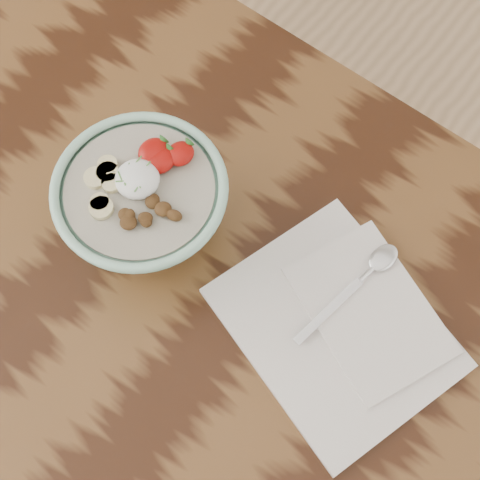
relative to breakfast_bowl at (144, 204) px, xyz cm
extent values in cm
cube|color=black|center=(15.70, -8.70, -8.91)|extent=(160.00, 90.00, 4.00)
cylinder|color=#4C2D19|center=(-56.30, 28.30, -46.41)|extent=(7.00, 7.00, 71.00)
cylinder|color=#9DD3B8|center=(0.01, -0.05, -6.27)|extent=(9.00, 9.00, 1.29)
torus|color=#9DD3B8|center=(0.01, -0.05, 4.23)|extent=(20.46, 20.46, 1.18)
cylinder|color=#BBB39A|center=(0.01, -0.05, 3.59)|extent=(17.35, 17.35, 1.07)
ellipsoid|color=white|center=(-0.53, 0.48, 5.10)|extent=(5.11, 5.11, 2.81)
ellipsoid|color=#9C0B07|center=(-0.12, 3.97, 5.03)|extent=(3.30, 3.63, 1.81)
cone|color=#286623|center=(-0.12, 5.46, 5.33)|extent=(1.40, 1.03, 1.52)
ellipsoid|color=#9C0B07|center=(-1.41, 4.30, 5.07)|extent=(3.46, 3.81, 1.90)
cone|color=#286623|center=(-1.41, 5.86, 5.37)|extent=(1.40, 1.03, 1.52)
ellipsoid|color=#9C0B07|center=(1.12, 6.05, 4.96)|extent=(3.07, 3.38, 1.69)
cone|color=#286623|center=(1.12, 7.43, 5.26)|extent=(1.40, 1.03, 1.52)
cylinder|color=beige|center=(-4.72, -0.06, 4.52)|extent=(2.36, 2.36, 0.70)
cylinder|color=beige|center=(-2.77, -1.54, 4.52)|extent=(2.31, 2.31, 0.70)
cylinder|color=beige|center=(-4.04, -0.79, 4.52)|extent=(2.62, 2.62, 0.70)
cylinder|color=beige|center=(-1.59, -4.56, 4.52)|extent=(2.77, 2.77, 0.70)
cylinder|color=beige|center=(-2.21, -4.14, 4.52)|extent=(2.21, 2.21, 0.70)
cylinder|color=beige|center=(-4.69, -2.15, 4.52)|extent=(2.69, 2.69, 0.70)
ellipsoid|color=#513318|center=(2.09, -4.09, 4.76)|extent=(2.62, 2.57, 1.06)
ellipsoid|color=#513318|center=(3.18, -2.52, 4.72)|extent=(2.23, 2.18, 1.15)
ellipsoid|color=#513318|center=(2.54, -0.56, 4.69)|extent=(2.00, 1.90, 1.22)
ellipsoid|color=#513318|center=(1.63, -3.36, 4.70)|extent=(2.04, 2.08, 1.27)
ellipsoid|color=#513318|center=(2.35, -0.23, 4.64)|extent=(1.87, 1.86, 0.96)
ellipsoid|color=#513318|center=(5.54, -0.32, 4.78)|extent=(2.17, 1.78, 1.27)
ellipsoid|color=#513318|center=(1.08, -3.56, 4.67)|extent=(2.20, 2.20, 0.98)
ellipsoid|color=#513318|center=(4.05, -0.49, 4.76)|extent=(2.67, 2.68, 1.32)
ellipsoid|color=#513318|center=(3.51, -2.78, 4.63)|extent=(1.81, 1.74, 1.00)
cylinder|color=#538C3B|center=(-1.84, 0.44, 6.12)|extent=(0.68, 1.21, 0.22)
cylinder|color=#538C3B|center=(-1.59, 1.89, 6.12)|extent=(0.33, 1.59, 0.23)
cylinder|color=#538C3B|center=(-1.56, 0.78, 6.12)|extent=(1.28, 0.85, 0.23)
cylinder|color=#538C3B|center=(0.60, -0.35, 6.12)|extent=(0.43, 1.78, 0.24)
cylinder|color=#538C3B|center=(0.35, -0.14, 6.12)|extent=(1.27, 0.82, 0.23)
cylinder|color=#538C3B|center=(-0.37, 2.19, 6.12)|extent=(0.26, 1.13, 0.22)
cylinder|color=#538C3B|center=(-1.32, -1.14, 6.12)|extent=(1.09, 0.93, 0.22)
cylinder|color=#538C3B|center=(-0.86, -0.44, 6.12)|extent=(0.67, 1.73, 0.24)
cylinder|color=#538C3B|center=(-1.13, -0.37, 6.12)|extent=(0.90, 1.77, 0.24)
cylinder|color=#538C3B|center=(-0.82, 1.56, 6.12)|extent=(1.71, 0.50, 0.24)
cylinder|color=#538C3B|center=(-1.86, -0.72, 6.12)|extent=(1.15, 0.74, 0.22)
cube|color=white|center=(26.40, 3.49, -6.40)|extent=(31.84, 28.43, 1.03)
cube|color=white|center=(28.45, 7.60, -5.57)|extent=(23.18, 19.91, 0.62)
cube|color=silver|center=(24.65, 4.29, -5.10)|extent=(2.71, 11.13, 0.34)
cylinder|color=silver|center=(25.70, 11.21, -4.93)|extent=(1.10, 2.96, 0.68)
ellipsoid|color=silver|center=(26.11, 13.95, -4.81)|extent=(3.58, 4.82, 0.92)
camera|label=1|loc=(30.28, -20.23, 72.11)|focal=50.00mm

